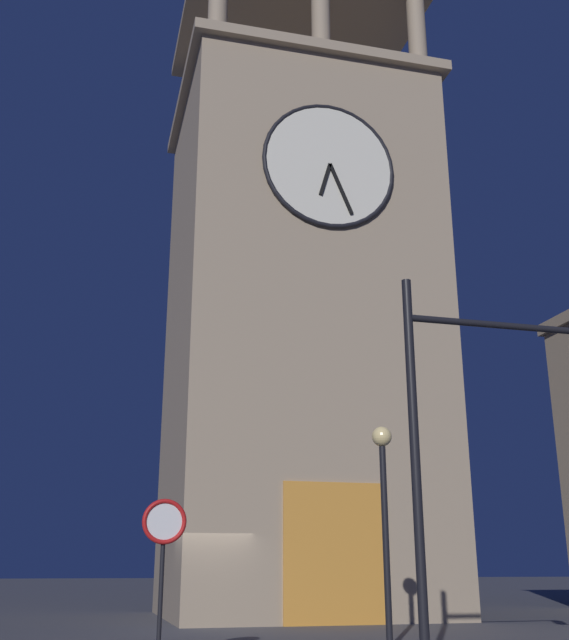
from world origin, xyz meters
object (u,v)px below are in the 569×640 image
at_px(clocktower, 298,324).
at_px(street_lamp, 384,487).
at_px(traffic_signal_near, 478,410).
at_px(no_horn_sign, 164,534).

height_order(clocktower, street_lamp, clocktower).
bearing_deg(clocktower, street_lamp, 84.61).
bearing_deg(traffic_signal_near, clocktower, -93.56).
bearing_deg(street_lamp, clocktower, -95.39).
bearing_deg(traffic_signal_near, no_horn_sign, -25.87).
bearing_deg(street_lamp, no_horn_sign, 20.85).
bearing_deg(no_horn_sign, street_lamp, -159.15).
height_order(street_lamp, no_horn_sign, street_lamp).
height_order(clocktower, no_horn_sign, clocktower).
xyz_separation_m(clocktower, street_lamp, (0.99, 10.46, -6.99)).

